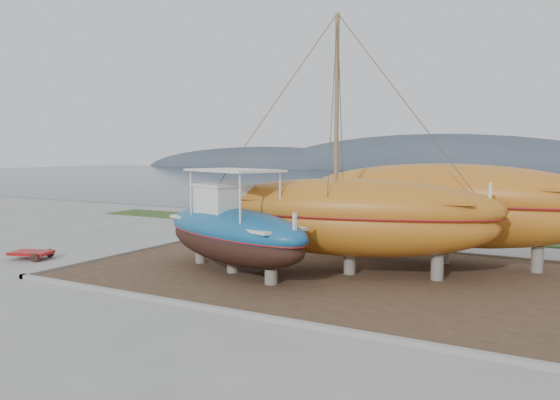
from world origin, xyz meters
The scene contains 11 objects.
ground centered at (0.00, 0.00, 0.00)m, with size 140.00×140.00×0.00m, color gray.
dirt_patch centered at (0.00, 4.00, 0.03)m, with size 18.00×12.00×0.06m, color #422D1E.
curb_frame centered at (0.00, 4.00, 0.07)m, with size 18.60×12.60×0.15m, color gray, non-canonical shape.
grass_strip centered at (0.00, 15.50, 0.04)m, with size 44.00×3.00×0.08m, color #284219.
sea centered at (0.00, 70.00, 0.00)m, with size 260.00×100.00×0.04m, color #1A2534, non-canonical shape.
mountain_ridge centered at (0.00, 125.00, 0.00)m, with size 200.00×36.00×20.00m, color #333D49, non-canonical shape.
blue_caique centered at (-2.92, 2.17, 1.98)m, with size 7.97×2.49×3.84m, color #165689, non-canonical shape.
white_dinghy centered at (-5.14, 6.46, 0.62)m, with size 3.76×1.41×1.13m, color silver, non-canonical shape.
orange_sailboat centered at (0.98, 4.06, 4.76)m, with size 10.73×3.16×9.40m, color #AE641A, non-canonical shape.
orange_bare_hull centered at (3.55, 7.70, 2.01)m, with size 11.90×3.57×3.90m, color #AE641A, non-canonical shape.
red_trailer centered at (-11.93, 0.34, 0.17)m, with size 2.39×1.19×0.34m, color #A61312, non-canonical shape.
Camera 1 is at (8.34, -14.45, 4.55)m, focal length 35.00 mm.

